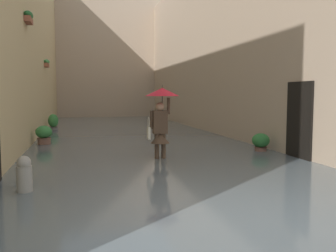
{
  "coord_description": "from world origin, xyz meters",
  "views": [
    {
      "loc": [
        2.08,
        4.54,
        1.85
      ],
      "look_at": [
        -0.0,
        -3.82,
        1.09
      ],
      "focal_mm": 38.16,
      "sensor_mm": 36.0,
      "label": 1
    }
  ],
  "objects_px": {
    "person_wading": "(161,111)",
    "potted_plant_mid_right": "(44,136)",
    "potted_plant_near_right": "(53,123)",
    "mooring_bollard": "(24,178)",
    "potted_plant_mid_left": "(261,143)"
  },
  "relations": [
    {
      "from": "potted_plant_mid_right",
      "to": "mooring_bollard",
      "type": "relative_size",
      "value": 1.0
    },
    {
      "from": "potted_plant_near_right",
      "to": "mooring_bollard",
      "type": "height_order",
      "value": "potted_plant_near_right"
    },
    {
      "from": "potted_plant_mid_right",
      "to": "person_wading",
      "type": "bearing_deg",
      "value": 132.19
    },
    {
      "from": "potted_plant_mid_left",
      "to": "potted_plant_near_right",
      "type": "bearing_deg",
      "value": -51.77
    },
    {
      "from": "potted_plant_near_right",
      "to": "mooring_bollard",
      "type": "xyz_separation_m",
      "value": [
        -0.28,
        11.52,
        -0.09
      ]
    },
    {
      "from": "potted_plant_near_right",
      "to": "potted_plant_mid_right",
      "type": "xyz_separation_m",
      "value": [
        -0.04,
        5.23,
        -0.04
      ]
    },
    {
      "from": "potted_plant_mid_left",
      "to": "potted_plant_mid_right",
      "type": "xyz_separation_m",
      "value": [
        6.55,
        -3.14,
        0.05
      ]
    },
    {
      "from": "potted_plant_near_right",
      "to": "mooring_bollard",
      "type": "bearing_deg",
      "value": 91.4
    },
    {
      "from": "person_wading",
      "to": "potted_plant_near_right",
      "type": "bearing_deg",
      "value": -69.29
    },
    {
      "from": "potted_plant_mid_right",
      "to": "mooring_bollard",
      "type": "xyz_separation_m",
      "value": [
        -0.24,
        6.3,
        -0.05
      ]
    },
    {
      "from": "person_wading",
      "to": "potted_plant_mid_left",
      "type": "bearing_deg",
      "value": -170.88
    },
    {
      "from": "potted_plant_mid_left",
      "to": "potted_plant_mid_right",
      "type": "relative_size",
      "value": 0.86
    },
    {
      "from": "person_wading",
      "to": "potted_plant_mid_right",
      "type": "bearing_deg",
      "value": -47.81
    },
    {
      "from": "potted_plant_near_right",
      "to": "potted_plant_mid_right",
      "type": "distance_m",
      "value": 5.23
    },
    {
      "from": "person_wading",
      "to": "mooring_bollard",
      "type": "bearing_deg",
      "value": 40.58
    }
  ]
}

